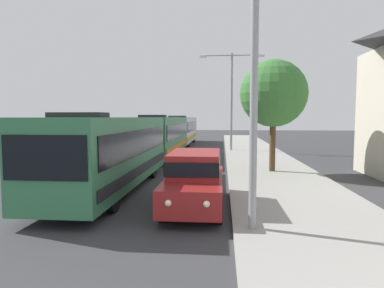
{
  "coord_description": "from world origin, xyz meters",
  "views": [
    {
      "loc": [
        3.3,
        -0.1,
        3.06
      ],
      "look_at": [
        1.59,
        18.98,
        1.53
      ],
      "focal_mm": 31.66,
      "sensor_mm": 36.0,
      "label": 1
    }
  ],
  "objects_px": {
    "bus_second_in_line": "(162,135)",
    "white_suv": "(195,178)",
    "roadside_tree": "(273,94)",
    "bus_lead": "(112,150)",
    "streetlamp_near": "(255,23)",
    "bus_middle": "(181,129)",
    "streetlamp_mid": "(232,91)"
  },
  "relations": [
    {
      "from": "bus_second_in_line",
      "to": "white_suv",
      "type": "xyz_separation_m",
      "value": [
        3.7,
        -14.43,
        -0.66
      ]
    },
    {
      "from": "bus_second_in_line",
      "to": "roadside_tree",
      "type": "height_order",
      "value": "roadside_tree"
    },
    {
      "from": "roadside_tree",
      "to": "bus_lead",
      "type": "bearing_deg",
      "value": -147.01
    },
    {
      "from": "streetlamp_near",
      "to": "roadside_tree",
      "type": "bearing_deg",
      "value": 78.85
    },
    {
      "from": "white_suv",
      "to": "bus_second_in_line",
      "type": "bearing_deg",
      "value": 104.37
    },
    {
      "from": "white_suv",
      "to": "roadside_tree",
      "type": "xyz_separation_m",
      "value": [
        3.61,
        7.27,
        3.27
      ]
    },
    {
      "from": "bus_middle",
      "to": "bus_second_in_line",
      "type": "bearing_deg",
      "value": -90.0
    },
    {
      "from": "roadside_tree",
      "to": "streetlamp_mid",
      "type": "bearing_deg",
      "value": 99.23
    },
    {
      "from": "bus_lead",
      "to": "roadside_tree",
      "type": "relative_size",
      "value": 1.81
    },
    {
      "from": "streetlamp_mid",
      "to": "roadside_tree",
      "type": "xyz_separation_m",
      "value": [
        1.91,
        -11.72,
        -1.01
      ]
    },
    {
      "from": "streetlamp_near",
      "to": "roadside_tree",
      "type": "height_order",
      "value": "streetlamp_near"
    },
    {
      "from": "streetlamp_mid",
      "to": "bus_second_in_line",
      "type": "bearing_deg",
      "value": -139.8
    },
    {
      "from": "bus_middle",
      "to": "streetlamp_mid",
      "type": "distance_m",
      "value": 10.17
    },
    {
      "from": "bus_lead",
      "to": "white_suv",
      "type": "height_order",
      "value": "bus_lead"
    },
    {
      "from": "bus_lead",
      "to": "streetlamp_near",
      "type": "xyz_separation_m",
      "value": [
        5.4,
        -4.93,
        3.71
      ]
    },
    {
      "from": "bus_middle",
      "to": "streetlamp_mid",
      "type": "bearing_deg",
      "value": -55.4
    },
    {
      "from": "bus_lead",
      "to": "streetlamp_near",
      "type": "height_order",
      "value": "streetlamp_near"
    },
    {
      "from": "bus_second_in_line",
      "to": "white_suv",
      "type": "distance_m",
      "value": 14.91
    },
    {
      "from": "bus_lead",
      "to": "bus_second_in_line",
      "type": "relative_size",
      "value": 0.91
    },
    {
      "from": "streetlamp_near",
      "to": "bus_middle",
      "type": "bearing_deg",
      "value": 100.47
    },
    {
      "from": "streetlamp_mid",
      "to": "roadside_tree",
      "type": "distance_m",
      "value": 11.92
    },
    {
      "from": "white_suv",
      "to": "streetlamp_near",
      "type": "bearing_deg",
      "value": -54.64
    },
    {
      "from": "bus_middle",
      "to": "white_suv",
      "type": "bearing_deg",
      "value": -82.15
    },
    {
      "from": "bus_middle",
      "to": "streetlamp_near",
      "type": "bearing_deg",
      "value": -79.53
    },
    {
      "from": "bus_middle",
      "to": "streetlamp_near",
      "type": "xyz_separation_m",
      "value": [
        5.4,
        -29.22,
        3.71
      ]
    },
    {
      "from": "bus_second_in_line",
      "to": "bus_middle",
      "type": "bearing_deg",
      "value": 90.0
    },
    {
      "from": "bus_lead",
      "to": "roadside_tree",
      "type": "xyz_separation_m",
      "value": [
        7.3,
        4.74,
        2.61
      ]
    },
    {
      "from": "bus_middle",
      "to": "streetlamp_near",
      "type": "height_order",
      "value": "streetlamp_near"
    },
    {
      "from": "bus_middle",
      "to": "bus_lead",
      "type": "bearing_deg",
      "value": -90.0
    },
    {
      "from": "bus_lead",
      "to": "streetlamp_near",
      "type": "relative_size",
      "value": 1.23
    },
    {
      "from": "roadside_tree",
      "to": "white_suv",
      "type": "bearing_deg",
      "value": -116.37
    },
    {
      "from": "streetlamp_near",
      "to": "bus_second_in_line",
      "type": "bearing_deg",
      "value": 107.78
    }
  ]
}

